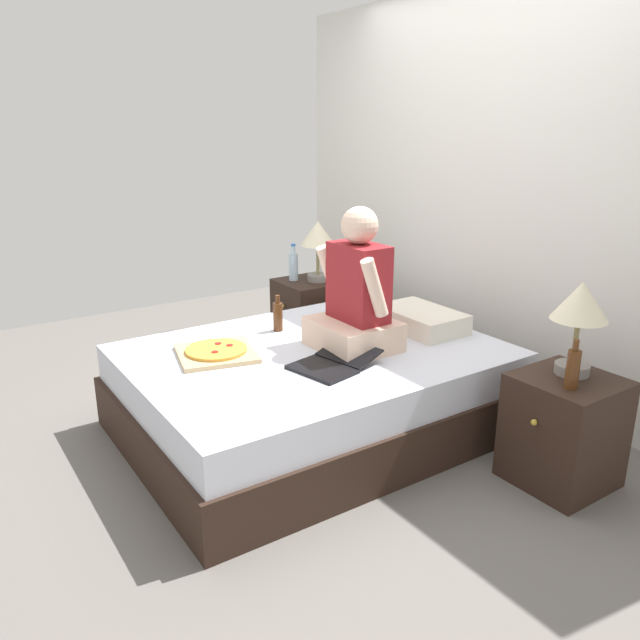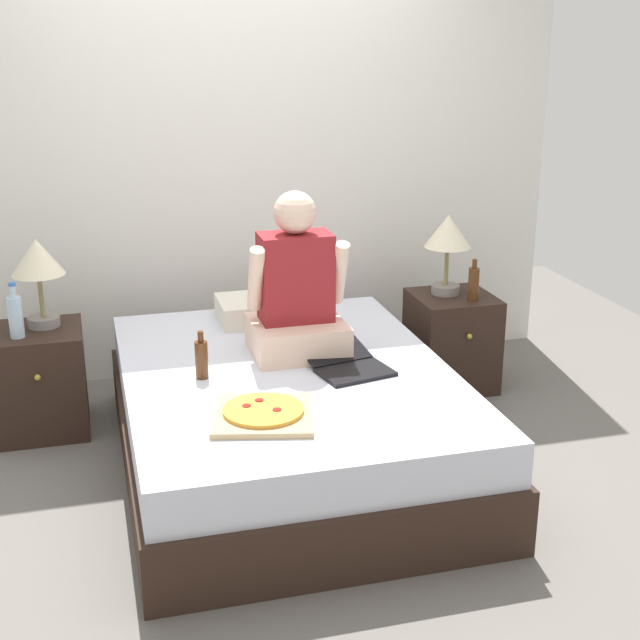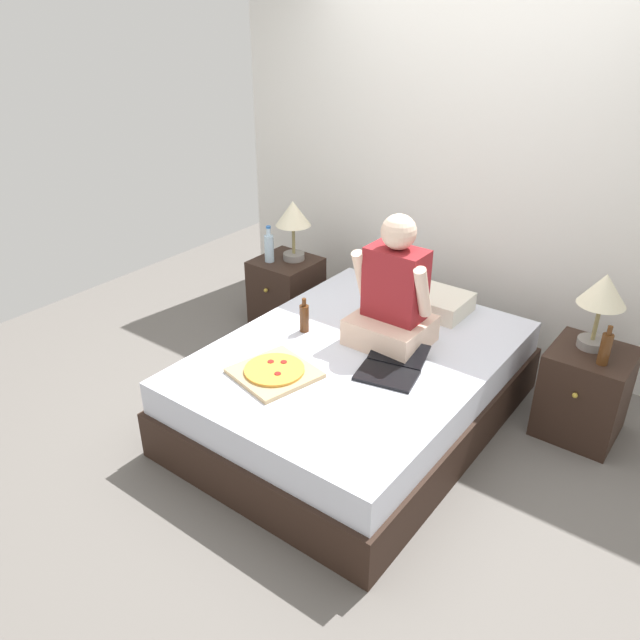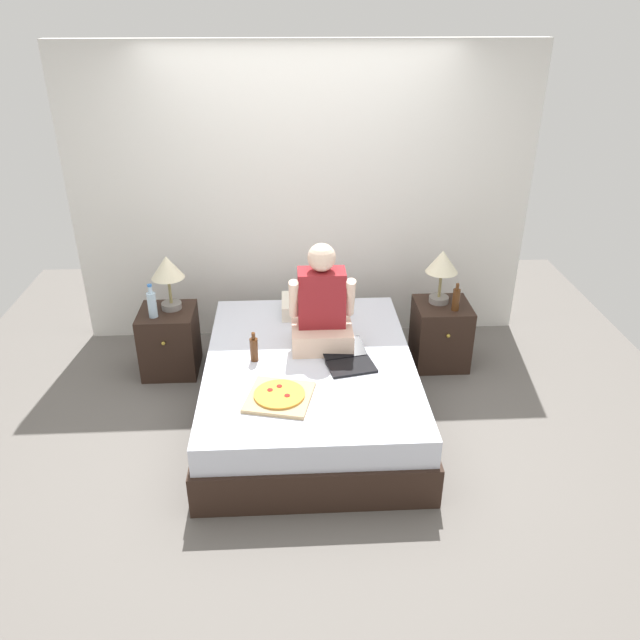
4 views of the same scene
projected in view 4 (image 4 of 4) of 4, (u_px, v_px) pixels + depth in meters
ground_plane at (310, 414)px, 4.66m from camera, size 5.88×5.88×0.00m
wall_back at (303, 198)px, 5.30m from camera, size 3.88×0.12×2.50m
bed at (310, 387)px, 4.55m from camera, size 1.51×2.03×0.48m
nightstand_left at (170, 341)px, 5.10m from camera, size 0.44×0.47×0.54m
lamp_on_left_nightstand at (167, 271)px, 4.87m from camera, size 0.26×0.26×0.45m
water_bottle at (152, 304)px, 4.84m from camera, size 0.07×0.07×0.28m
nightstand_right at (440, 334)px, 5.21m from camera, size 0.44×0.47×0.54m
lamp_on_right_nightstand at (442, 265)px, 4.98m from camera, size 0.26×0.26×0.45m
beer_bottle at (456, 299)px, 4.95m from camera, size 0.06×0.06×0.23m
pillow at (314, 306)px, 5.06m from camera, size 0.52×0.34×0.12m
person_seated at (322, 309)px, 4.50m from camera, size 0.47×0.40×0.78m
laptop at (348, 360)px, 4.38m from camera, size 0.40×0.47×0.07m
pizza_box at (279, 396)px, 3.99m from camera, size 0.48×0.48×0.05m
beer_bottle_on_bed at (254, 349)px, 4.38m from camera, size 0.06×0.06×0.22m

